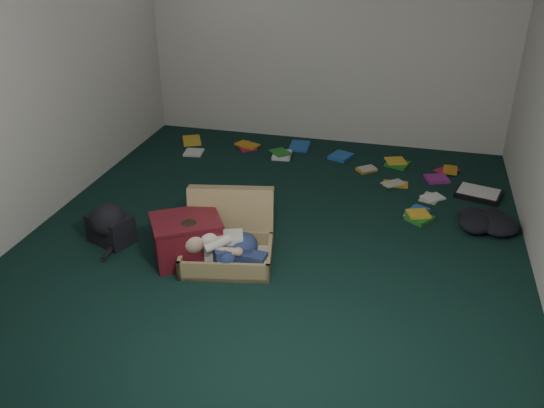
% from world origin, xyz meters
% --- Properties ---
extents(floor, '(4.50, 4.50, 0.00)m').
position_xyz_m(floor, '(0.00, 0.00, 0.00)').
color(floor, black).
rests_on(floor, ground).
extents(wall_back, '(4.50, 0.00, 4.50)m').
position_xyz_m(wall_back, '(0.00, 2.25, 1.30)').
color(wall_back, silver).
rests_on(wall_back, ground).
extents(wall_front, '(4.50, 0.00, 4.50)m').
position_xyz_m(wall_front, '(0.00, -2.25, 1.30)').
color(wall_front, silver).
rests_on(wall_front, ground).
extents(wall_left, '(0.00, 4.50, 4.50)m').
position_xyz_m(wall_left, '(-2.00, 0.00, 1.30)').
color(wall_left, silver).
rests_on(wall_left, ground).
extents(suitcase, '(0.79, 0.78, 0.50)m').
position_xyz_m(suitcase, '(-0.28, -0.41, 0.15)').
color(suitcase, '#A08858').
rests_on(suitcase, floor).
extents(person, '(0.75, 0.37, 0.31)m').
position_xyz_m(person, '(-0.29, -0.59, 0.19)').
color(person, silver).
rests_on(person, suitcase).
extents(maroon_bin, '(0.64, 0.60, 0.35)m').
position_xyz_m(maroon_bin, '(-0.57, -0.54, 0.18)').
color(maroon_bin, maroon).
rests_on(maroon_bin, floor).
extents(backpack, '(0.52, 0.48, 0.26)m').
position_xyz_m(backpack, '(-1.27, -0.46, 0.13)').
color(backpack, black).
rests_on(backpack, floor).
extents(clothing_pile, '(0.51, 0.46, 0.13)m').
position_xyz_m(clothing_pile, '(1.70, 0.55, 0.07)').
color(clothing_pile, black).
rests_on(clothing_pile, floor).
extents(paper_tray, '(0.46, 0.39, 0.06)m').
position_xyz_m(paper_tray, '(1.68, 1.14, 0.03)').
color(paper_tray, black).
rests_on(paper_tray, floor).
extents(book_scatter, '(3.11, 1.68, 0.02)m').
position_xyz_m(book_scatter, '(0.34, 1.42, 0.01)').
color(book_scatter, yellow).
rests_on(book_scatter, floor).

